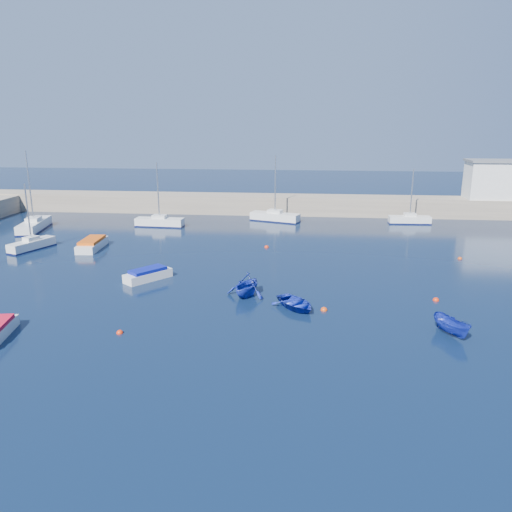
# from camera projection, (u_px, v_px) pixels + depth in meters

# --- Properties ---
(ground) EXTENTS (220.00, 220.00, 0.00)m
(ground) POSITION_uv_depth(u_px,v_px,m) (251.00, 361.00, 28.17)
(ground) COLOR #0B1932
(ground) RESTS_ON ground
(back_wall) EXTENTS (96.00, 4.50, 2.60)m
(back_wall) POSITION_uv_depth(u_px,v_px,m) (285.00, 205.00, 71.96)
(back_wall) COLOR gray
(back_wall) RESTS_ON ground
(harbor_office) EXTENTS (10.00, 4.00, 5.00)m
(harbor_office) POSITION_uv_depth(u_px,v_px,m) (505.00, 181.00, 68.12)
(harbor_office) COLOR silver
(harbor_office) RESTS_ON back_wall
(sailboat_3) EXTENTS (3.17, 5.30, 6.88)m
(sailboat_3) POSITION_uv_depth(u_px,v_px,m) (32.00, 244.00, 52.17)
(sailboat_3) COLOR silver
(sailboat_3) RESTS_ON ground
(sailboat_4) EXTENTS (3.43, 7.65, 9.63)m
(sailboat_4) POSITION_uv_depth(u_px,v_px,m) (34.00, 225.00, 61.42)
(sailboat_4) COLOR silver
(sailboat_4) RESTS_ON ground
(sailboat_5) EXTENTS (6.17, 2.01, 8.06)m
(sailboat_5) POSITION_uv_depth(u_px,v_px,m) (160.00, 222.00, 63.47)
(sailboat_5) COLOR silver
(sailboat_5) RESTS_ON ground
(sailboat_6) EXTENTS (6.85, 3.93, 8.71)m
(sailboat_6) POSITION_uv_depth(u_px,v_px,m) (275.00, 217.00, 66.72)
(sailboat_6) COLOR silver
(sailboat_6) RESTS_ON ground
(sailboat_7) EXTENTS (5.38, 1.69, 7.11)m
(sailboat_7) POSITION_uv_depth(u_px,v_px,m) (410.00, 219.00, 65.16)
(sailboat_7) COLOR silver
(sailboat_7) RESTS_ON ground
(motorboat_1) EXTENTS (3.69, 4.09, 1.00)m
(motorboat_1) POSITION_uv_depth(u_px,v_px,m) (148.00, 274.00, 42.35)
(motorboat_1) COLOR silver
(motorboat_1) RESTS_ON ground
(motorboat_2) EXTENTS (2.22, 5.38, 1.08)m
(motorboat_2) POSITION_uv_depth(u_px,v_px,m) (92.00, 244.00, 52.54)
(motorboat_2) COLOR silver
(motorboat_2) RESTS_ON ground
(dinghy_center) EXTENTS (4.29, 4.52, 0.76)m
(dinghy_center) POSITION_uv_depth(u_px,v_px,m) (296.00, 303.00, 35.98)
(dinghy_center) COLOR #17289E
(dinghy_center) RESTS_ON ground
(dinghy_left) EXTENTS (4.01, 4.30, 1.84)m
(dinghy_left) POSITION_uv_depth(u_px,v_px,m) (246.00, 285.00, 38.32)
(dinghy_left) COLOR #17289E
(dinghy_left) RESTS_ON ground
(dinghy_right) EXTENTS (2.37, 3.22, 1.17)m
(dinghy_right) POSITION_uv_depth(u_px,v_px,m) (452.00, 327.00, 31.43)
(dinghy_right) COLOR #17289E
(dinghy_right) RESTS_ON ground
(buoy_0) EXTENTS (0.45, 0.45, 0.45)m
(buoy_0) POSITION_uv_depth(u_px,v_px,m) (120.00, 333.00, 31.87)
(buoy_0) COLOR red
(buoy_0) RESTS_ON ground
(buoy_1) EXTENTS (0.50, 0.50, 0.50)m
(buoy_1) POSITION_uv_depth(u_px,v_px,m) (324.00, 310.00, 35.68)
(buoy_1) COLOR #BE3B0E
(buoy_1) RESTS_ON ground
(buoy_2) EXTENTS (0.48, 0.48, 0.48)m
(buoy_2) POSITION_uv_depth(u_px,v_px,m) (436.00, 300.00, 37.62)
(buoy_2) COLOR red
(buoy_2) RESTS_ON ground
(buoy_3) EXTENTS (0.46, 0.46, 0.46)m
(buoy_3) POSITION_uv_depth(u_px,v_px,m) (267.00, 247.00, 53.17)
(buoy_3) COLOR red
(buoy_3) RESTS_ON ground
(buoy_4) EXTENTS (0.43, 0.43, 0.43)m
(buoy_4) POSITION_uv_depth(u_px,v_px,m) (460.00, 259.00, 48.79)
(buoy_4) COLOR #BE3B0E
(buoy_4) RESTS_ON ground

